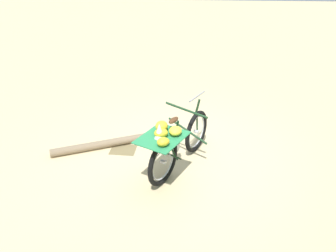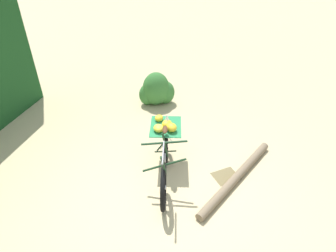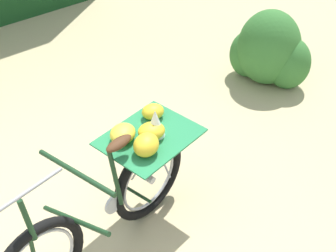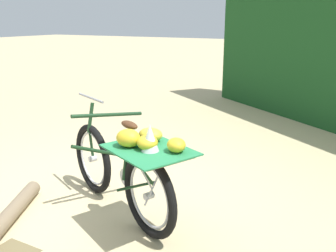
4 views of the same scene
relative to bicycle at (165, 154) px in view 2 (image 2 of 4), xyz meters
name	(u,v)px [view 2 (image 2 of 4)]	position (x,y,z in m)	size (l,w,h in m)	color
ground_plane	(159,191)	(0.25, 0.31, -0.49)	(60.00, 60.00, 0.00)	#C6B284
bicycle	(165,154)	(0.00, 0.00, 0.00)	(1.03, 1.74, 1.03)	black
fallen_log	(237,177)	(-1.11, 0.60, -0.42)	(0.14, 0.14, 2.30)	#7F6B51
shrub_cluster	(157,91)	(-0.85, -2.53, -0.12)	(0.89, 0.61, 0.85)	#387533
leaf_litter_patch	(226,176)	(-0.98, 0.45, -0.49)	(0.44, 0.36, 0.01)	olive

